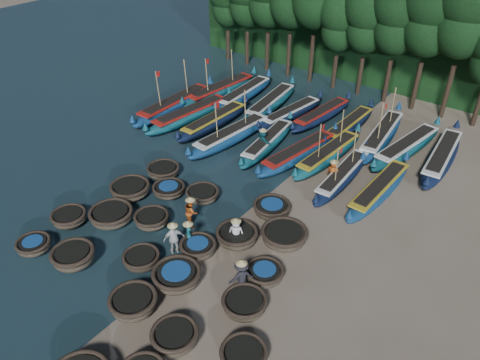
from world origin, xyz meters
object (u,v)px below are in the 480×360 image
Objects in this scene: coracle_6 at (73,256)px; coracle_16 at (152,219)px; coracle_24 at (284,235)px; long_boat_16 at (407,147)px; long_boat_14 at (349,125)px; fisherman_2 at (191,211)px; coracle_13 at (177,276)px; coracle_22 at (202,194)px; long_boat_1 at (191,114)px; long_boat_9 at (221,90)px; long_boat_4 at (268,142)px; fisherman_1 at (189,233)px; fisherman_0 at (236,231)px; long_boat_5 at (299,153)px; long_boat_0 at (175,105)px; coracle_18 at (237,235)px; coracle_9 at (244,355)px; fisherman_3 at (241,276)px; long_boat_13 at (322,115)px; coracle_12 at (141,259)px; coracle_20 at (163,170)px; long_boat_12 at (291,113)px; coracle_14 at (245,303)px; long_boat_10 at (244,94)px; coracle_8 at (175,336)px; fisherman_4 at (174,238)px; coracle_15 at (130,189)px; long_boat_17 at (442,157)px; coracle_21 at (169,189)px; long_boat_8 at (379,189)px; long_boat_2 at (214,121)px; coracle_17 at (198,247)px; coracle_7 at (133,302)px; coracle_11 at (111,215)px; coracle_10 at (69,217)px; long_boat_11 at (271,103)px; long_boat_3 at (232,135)px; fisherman_5 at (263,141)px; coracle_23 at (272,208)px.

coracle_6 is 4.38m from coracle_16.
coracle_24 is 0.33× the size of long_boat_16.
long_boat_14 is 14.69m from fisherman_2.
coracle_13 is 6.51m from coracle_22.
long_boat_9 is (-1.02, 4.75, 0.01)m from long_boat_1.
coracle_6 is 0.34× the size of long_boat_4.
fisherman_1 is 0.90× the size of fisherman_2.
fisherman_0 is (3.89, -1.87, 0.49)m from coracle_22.
coracle_24 is 0.34× the size of long_boat_5.
coracle_18 is at bearing -36.10° from long_boat_0.
long_boat_4 is 1.02× the size of long_boat_14.
fisherman_3 is (-2.28, 2.83, 0.52)m from coracle_9.
coracle_9 is 21.25m from long_boat_13.
coracle_20 reaches higher than coracle_12.
fisherman_1 is at bearing -69.33° from long_boat_12.
long_boat_16 is (0.63, 16.88, 0.16)m from coracle_14.
long_boat_10 is 13.64m from long_boat_16.
coracle_8 is 0.72× the size of coracle_24.
fisherman_4 reaches higher than long_boat_4.
long_boat_17 reaches higher than coracle_15.
coracle_12 reaches higher than coracle_21.
long_boat_14 is 4.15× the size of fisherman_0.
long_boat_8 is at bearing 69.12° from coracle_13.
coracle_17 is at bearing -52.18° from long_boat_2.
fisherman_4 is (2.13, -11.11, 0.43)m from long_boat_4.
long_boat_17 reaches higher than coracle_7.
coracle_21 is 0.24× the size of long_boat_0.
long_boat_14 is (-2.80, 12.80, 0.03)m from coracle_24.
fisherman_2 is at bearing -41.03° from long_boat_1.
fisherman_2 reaches higher than long_boat_1.
long_boat_16 is at bearing 9.63° from long_boat_12.
coracle_13 is 4.25m from fisherman_2.
coracle_17 is 0.85m from fisherman_1.
coracle_11 is at bearing -120.57° from fisherman_1.
coracle_10 is 13.12m from long_boat_2.
fisherman_0 is (0.94, 5.96, 0.40)m from coracle_7.
coracle_7 is 1.04× the size of coracle_12.
coracle_9 is 0.27× the size of long_boat_11.
coracle_16 is 12.12m from long_boat_1.
long_boat_3 is at bearing 102.55° from coracle_16.
coracle_24 is 4.79m from fisherman_1.
coracle_14 is 4.22m from fisherman_0.
fisherman_0 is (7.42, -2.26, 0.48)m from coracle_20.
long_boat_8 is at bearing -154.08° from fisherman_5.
fisherman_2 reaches higher than coracle_21.
coracle_21 is at bearing 116.15° from coracle_16.
coracle_23 is at bearing 155.81° from fisherman_5.
long_boat_12 is at bearing -95.94° from fisherman_0.
long_boat_3 is at bearing 31.26° from fisherman_5.
long_boat_17 is at bearing 19.25° from long_boat_4.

